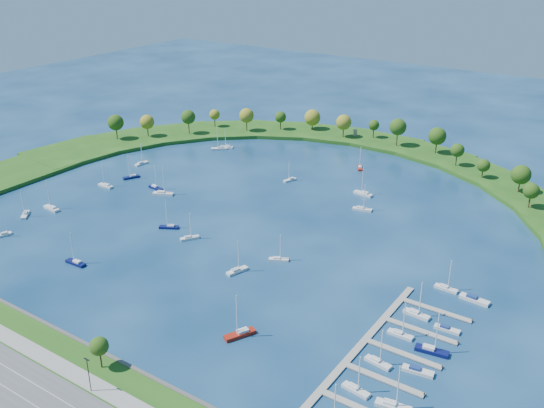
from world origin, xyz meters
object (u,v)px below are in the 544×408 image
Objects in this scene: moored_boat_6 at (141,163)px; moored_boat_19 at (169,226)px; moored_boat_0 at (131,176)px; moored_boat_14 at (106,185)px; moored_boat_17 at (227,146)px; docked_boat_6 at (400,334)px; moored_boat_13 at (240,333)px; moored_boat_4 at (219,148)px; moored_boat_16 at (360,167)px; moored_boat_18 at (156,187)px; moored_boat_7 at (237,270)px; docked_boat_7 at (432,350)px; dock_system at (379,360)px; docked_boat_4 at (378,361)px; docked_boat_11 at (474,299)px; moored_boat_1 at (190,237)px; moored_boat_9 at (163,193)px; docked_boat_2 at (356,389)px; moored_boat_3 at (362,208)px; docked_boat_8 at (417,313)px; moored_boat_5 at (52,208)px; harbor_tower at (355,133)px; docked_boat_5 at (417,371)px; moored_boat_8 at (2,234)px; moored_boat_12 at (279,259)px; docked_boat_10 at (446,288)px; moored_boat_15 at (76,262)px; moored_boat_11 at (25,214)px; moored_boat_2 at (363,193)px; docked_boat_3 at (393,405)px; docked_boat_9 at (447,329)px; moored_boat_10 at (290,179)px.

moored_boat_6 is 0.97× the size of moored_boat_19.
moored_boat_14 reaches higher than moored_boat_0.
docked_boat_6 is (150.00, -109.62, 0.02)m from moored_boat_17.
moored_boat_13 is at bearing 107.73° from moored_boat_17.
moored_boat_17 is (9.97, 62.77, -0.03)m from moored_boat_0.
moored_boat_19 is at bearing 77.74° from moored_boat_4.
moored_boat_18 is at bearing 108.41° from moored_boat_16.
moored_boat_7 is 73.15m from docked_boat_7.
dock_system is 7.14× the size of moored_boat_16.
moored_boat_19 is at bearing -121.86° from moored_boat_6.
dock_system is 1.32m from docked_boat_4.
moored_boat_7 is at bearing -114.28° from moored_boat_6.
moored_boat_4 reaches higher than docked_boat_11.
docked_boat_4 is (93.22, -28.52, 0.02)m from moored_boat_1.
moored_boat_9 reaches higher than docked_boat_11.
docked_boat_2 is at bearing 113.17° from moored_boat_13.
moored_boat_3 is at bearing -163.21° from moored_boat_19.
moored_boat_1 is 0.94× the size of moored_boat_19.
moored_boat_9 is 1.10× the size of docked_boat_8.
moored_boat_5 reaches higher than moored_boat_16.
moored_boat_1 is 0.90× the size of moored_boat_14.
harbor_tower is 164.22m from moored_boat_7.
moored_boat_4 is (-58.10, 91.70, 0.06)m from moored_boat_1.
moored_boat_18 is 1.23× the size of docked_boat_11.
docked_boat_4 is at bearing -174.17° from docked_boat_5.
moored_boat_3 reaches higher than moored_boat_6.
moored_boat_8 is 116.82m from moored_boat_13.
moored_boat_7 is 0.98× the size of docked_boat_8.
moored_boat_5 is 1.23× the size of moored_boat_12.
moored_boat_16 is 116.60m from docked_boat_10.
docked_boat_8 is at bearing 89.54° from dock_system.
moored_boat_1 is 43.34m from moored_boat_15.
moored_boat_11 is at bearing -70.88° from moored_boat_13.
moored_boat_2 is 137.66m from docked_boat_3.
moored_boat_0 is at bearing 136.81° from moored_boat_12.
moored_boat_7 is at bearing -153.74° from moored_boat_15.
docked_boat_7 reaches higher than docked_boat_6.
moored_boat_7 is 1.37× the size of docked_boat_5.
docked_boat_9 is at bearing -34.56° from moored_boat_12.
dock_system is 63.60m from moored_boat_12.
moored_boat_8 is at bearing -175.61° from dock_system.
moored_boat_3 is 0.98× the size of docked_boat_8.
moored_boat_7 reaches higher than docked_boat_6.
moored_boat_12 is (7.53, 15.10, -0.04)m from moored_boat_7.
docked_boat_6 is at bearing -75.39° from moored_boat_7.
moored_boat_12 is (101.12, 44.36, -0.00)m from moored_boat_8.
docked_boat_6 is at bearing 67.17° from moored_boat_10.
moored_boat_18 is (-26.34, 68.30, -0.01)m from moored_boat_15.
moored_boat_17 is at bearing 140.39° from dock_system.
moored_boat_12 is at bearing -110.30° from moored_boat_3.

